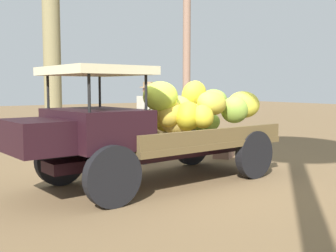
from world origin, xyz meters
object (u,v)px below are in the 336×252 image
object	(u,v)px
farmer	(148,117)
loose_banana_bunch	(175,145)
truck	(153,125)
wooden_crate	(224,149)

from	to	relation	value
farmer	loose_banana_bunch	xyz separation A→B (m)	(-1.17, -0.73, -0.75)
truck	wooden_crate	world-z (taller)	truck
wooden_crate	loose_banana_bunch	world-z (taller)	loose_banana_bunch
farmer	loose_banana_bunch	size ratio (longest dim) A/B	2.66
wooden_crate	farmer	bearing A→B (deg)	-11.31
farmer	wooden_crate	world-z (taller)	farmer
truck	farmer	bearing A→B (deg)	-123.53
truck	wooden_crate	size ratio (longest dim) A/B	9.16
truck	farmer	distance (m)	1.81
farmer	wooden_crate	xyz separation A→B (m)	(-1.74, 0.35, -0.75)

